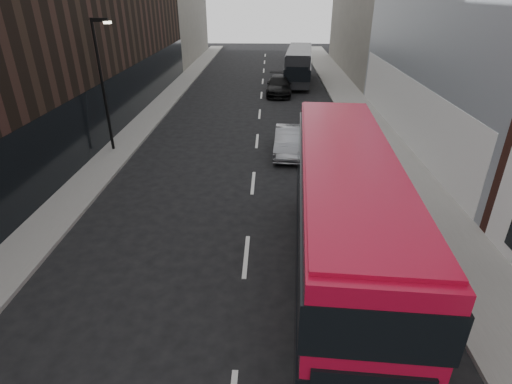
# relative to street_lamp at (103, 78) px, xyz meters

# --- Properties ---
(sidewalk_right) EXTENTS (3.00, 80.00, 0.15)m
(sidewalk_right) POSITION_rel_street_lamp_xyz_m (15.72, 7.00, -4.11)
(sidewalk_right) COLOR slate
(sidewalk_right) RESTS_ON ground
(sidewalk_left) EXTENTS (2.00, 80.00, 0.15)m
(sidewalk_left) POSITION_rel_street_lamp_xyz_m (0.22, 7.00, -4.11)
(sidewalk_left) COLOR slate
(sidewalk_left) RESTS_ON ground
(building_left_mid) EXTENTS (5.00, 24.00, 14.00)m
(building_left_mid) POSITION_rel_street_lamp_xyz_m (-3.28, 12.00, 2.82)
(building_left_mid) COLOR black
(building_left_mid) RESTS_ON ground
(building_left_far) EXTENTS (5.00, 20.00, 13.00)m
(building_left_far) POSITION_rel_street_lamp_xyz_m (-3.28, 34.00, 2.32)
(building_left_far) COLOR #67625A
(building_left_far) RESTS_ON ground
(street_lamp) EXTENTS (1.06, 0.22, 7.00)m
(street_lamp) POSITION_rel_street_lamp_xyz_m (0.00, 0.00, 0.00)
(street_lamp) COLOR black
(street_lamp) RESTS_ON sidewalk_left
(red_bus) EXTENTS (3.31, 11.27, 4.50)m
(red_bus) POSITION_rel_street_lamp_xyz_m (11.16, -11.31, -1.68)
(red_bus) COLOR maroon
(red_bus) RESTS_ON ground
(grey_bus) EXTENTS (3.32, 10.30, 3.28)m
(grey_bus) POSITION_rel_street_lamp_xyz_m (11.80, 19.52, -2.42)
(grey_bus) COLOR black
(grey_bus) RESTS_ON ground
(car_a) EXTENTS (1.81, 4.15, 1.39)m
(car_a) POSITION_rel_street_lamp_xyz_m (10.69, 0.22, -3.49)
(car_a) COLOR black
(car_a) RESTS_ON ground
(car_b) EXTENTS (1.83, 4.54, 1.47)m
(car_b) POSITION_rel_street_lamp_xyz_m (10.08, 0.00, -3.45)
(car_b) COLOR gray
(car_b) RESTS_ON ground
(car_c) EXTENTS (2.33, 5.39, 1.55)m
(car_c) POSITION_rel_street_lamp_xyz_m (9.78, 14.48, -3.41)
(car_c) COLOR black
(car_c) RESTS_ON ground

